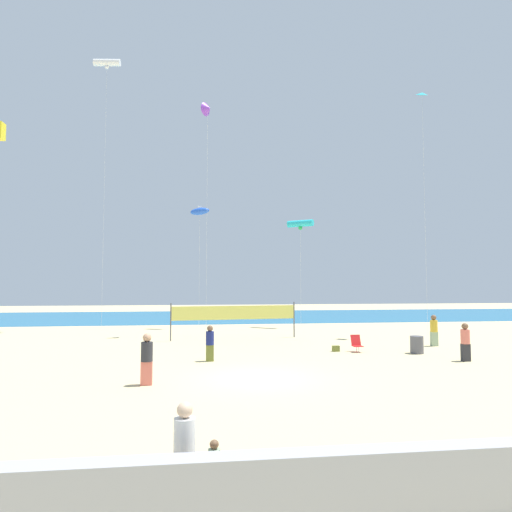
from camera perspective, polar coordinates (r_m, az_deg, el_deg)
ground_plane at (r=17.73m, az=0.22°, el=-15.41°), size 120.00×120.00×0.00m
ocean_band at (r=50.12m, az=-4.72°, el=-7.73°), size 120.00×20.00×0.01m
boardwalk_ledge at (r=7.87m, az=11.31°, el=-26.82°), size 28.00×0.44×1.04m
mother_figure at (r=8.30m, az=-9.19°, el=-23.04°), size 0.37×0.37×1.61m
toddler_figure at (r=8.46m, az=-5.41°, el=-25.26°), size 0.22×0.22×0.94m
beachgoer_coral_shirt at (r=23.42m, az=25.30°, el=-9.82°), size 0.41×0.41×1.78m
beachgoer_navy_shirt at (r=21.36m, az=-5.95°, el=-10.94°), size 0.38×0.38×1.67m
beachgoer_charcoal_shirt at (r=16.84m, az=-13.86°, el=-12.53°), size 0.42×0.42×1.84m
beachgoer_mustard_shirt at (r=28.28m, az=21.89°, el=-8.74°), size 0.41×0.41×1.81m
folding_beach_chair at (r=24.76m, az=12.80°, el=-10.85°), size 0.52×0.65×0.89m
trash_barrel at (r=25.06m, az=19.96°, el=-10.67°), size 0.68×0.68×0.91m
volleyball_net at (r=29.51m, az=-2.77°, el=-7.46°), size 8.30×1.07×2.40m
beach_handbag at (r=24.68m, az=10.22°, el=-11.63°), size 0.39×0.19×0.31m
kite_white_tube at (r=41.19m, az=-18.60°, el=22.40°), size 2.17×0.79×21.91m
kite_blue_inflatable at (r=37.36m, az=-7.24°, el=5.71°), size 1.79×1.13×10.11m
kite_cyan_diamond at (r=35.42m, az=20.59°, el=18.55°), size 0.70×0.71×17.32m
kite_violet_delta at (r=34.04m, az=-6.23°, el=18.24°), size 0.99×1.04×16.82m
kite_cyan_tube at (r=37.98m, az=5.72°, el=4.14°), size 2.18×1.77×9.04m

